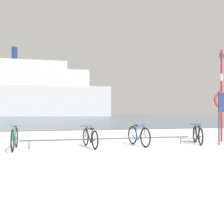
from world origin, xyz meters
TOP-DOWN VIEW (x-y plane):
  - ground at (0.00, 53.90)m, footprint 80.00×132.00m
  - bike_rack at (-0.30, 1.50)m, footprint 6.35×0.06m
  - bicycle_0 at (-3.62, 1.44)m, footprint 0.46×1.77m
  - bicycle_1 at (-1.08, 1.40)m, footprint 0.47×1.69m
  - bicycle_2 at (0.76, 1.40)m, footprint 0.47×1.67m
  - bicycle_3 at (3.24, 1.42)m, footprint 0.65×1.56m
  - info_sign at (4.05, 0.92)m, footprint 0.55×0.16m
  - rescue_post at (4.68, 1.88)m, footprint 0.73×0.11m
  - ferry_ship at (-7.25, 73.28)m, footprint 44.70×9.64m

SIDE VIEW (x-z plane):
  - ground at x=0.00m, z-range -0.08..0.00m
  - bike_rack at x=-0.30m, z-range 0.12..0.43m
  - bicycle_1 at x=-1.08m, z-range -0.04..0.72m
  - bicycle_3 at x=3.24m, z-range -0.04..0.73m
  - bicycle_2 at x=0.76m, z-range -0.04..0.78m
  - bicycle_0 at x=-3.62m, z-range -0.04..0.80m
  - info_sign at x=4.05m, z-range 0.37..2.43m
  - rescue_post at x=4.68m, z-range -0.09..3.85m
  - ferry_ship at x=-7.25m, z-range -3.45..17.51m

